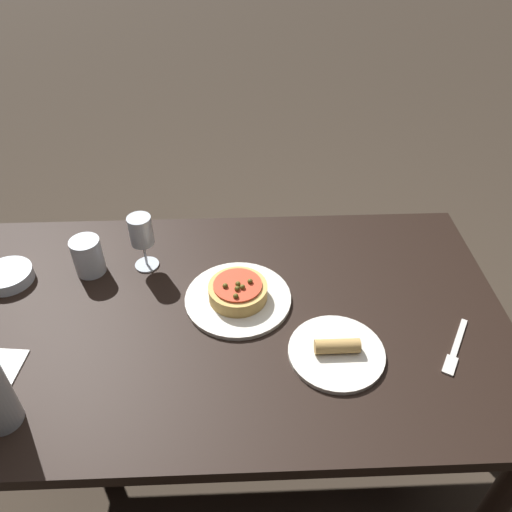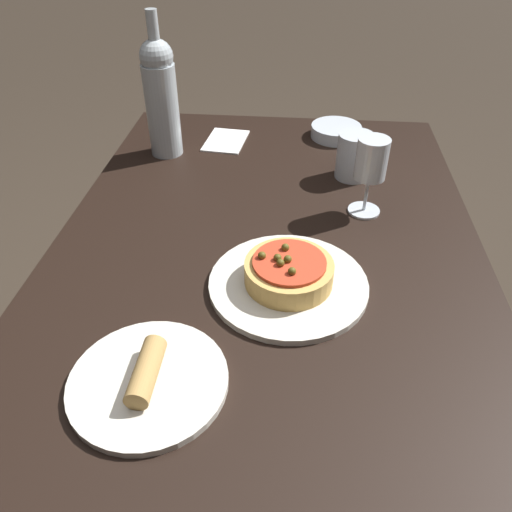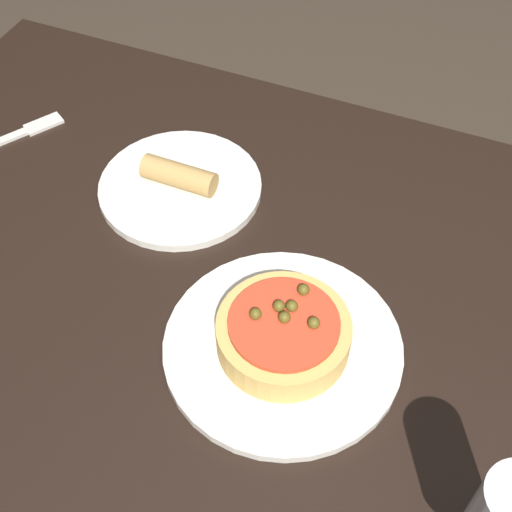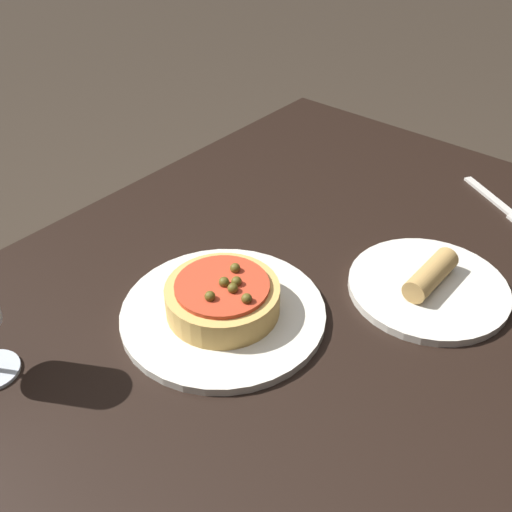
# 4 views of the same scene
# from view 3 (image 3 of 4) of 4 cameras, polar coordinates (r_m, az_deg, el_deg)

# --- Properties ---
(dining_table) EXTENTS (1.43, 0.84, 0.74)m
(dining_table) POSITION_cam_3_polar(r_m,az_deg,el_deg) (0.93, 4.88, -8.79)
(dining_table) COLOR black
(dining_table) RESTS_ON ground_plane
(dinner_plate) EXTENTS (0.28, 0.28, 0.01)m
(dinner_plate) POSITION_cam_3_polar(r_m,az_deg,el_deg) (0.83, 2.15, -7.28)
(dinner_plate) COLOR silver
(dinner_plate) RESTS_ON dining_table
(pizza) EXTENTS (0.15, 0.15, 0.06)m
(pizza) POSITION_cam_3_polar(r_m,az_deg,el_deg) (0.81, 2.22, -6.19)
(pizza) COLOR tan
(pizza) RESTS_ON dinner_plate
(fork) EXTENTS (0.12, 0.17, 0.00)m
(fork) POSITION_cam_3_polar(r_m,az_deg,el_deg) (1.14, -18.99, 8.98)
(fork) COLOR beige
(fork) RESTS_ON dining_table
(side_plate) EXTENTS (0.23, 0.23, 0.05)m
(side_plate) POSITION_cam_3_polar(r_m,az_deg,el_deg) (1.00, -6.09, 5.64)
(side_plate) COLOR silver
(side_plate) RESTS_ON dining_table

